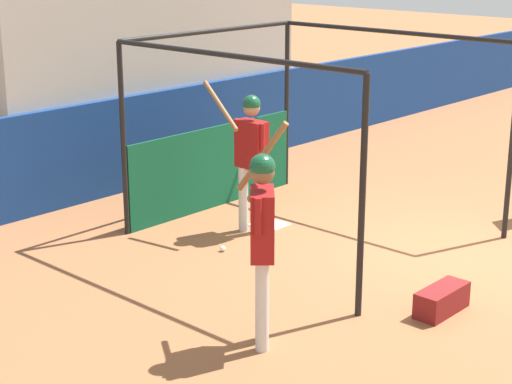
{
  "coord_description": "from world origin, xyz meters",
  "views": [
    {
      "loc": [
        -9.11,
        -4.88,
        3.82
      ],
      "look_at": [
        -2.33,
        1.35,
        1.05
      ],
      "focal_mm": 60.0,
      "sensor_mm": 36.0,
      "label": 1
    }
  ],
  "objects_px": {
    "player_waiting": "(262,230)",
    "equipment_bag": "(442,300)",
    "player_batter": "(251,149)",
    "baseball": "(223,249)"
  },
  "relations": [
    {
      "from": "player_waiting",
      "to": "equipment_bag",
      "type": "relative_size",
      "value": 3.1
    },
    {
      "from": "player_waiting",
      "to": "equipment_bag",
      "type": "distance_m",
      "value": 2.3
    },
    {
      "from": "player_batter",
      "to": "baseball",
      "type": "distance_m",
      "value": 1.38
    },
    {
      "from": "player_waiting",
      "to": "player_batter",
      "type": "bearing_deg",
      "value": 1.83
    },
    {
      "from": "player_batter",
      "to": "baseball",
      "type": "xyz_separation_m",
      "value": [
        -0.8,
        -0.26,
        -1.1
      ]
    },
    {
      "from": "equipment_bag",
      "to": "player_waiting",
      "type": "bearing_deg",
      "value": 154.03
    },
    {
      "from": "player_batter",
      "to": "player_waiting",
      "type": "distance_m",
      "value": 3.33
    },
    {
      "from": "baseball",
      "to": "player_batter",
      "type": "bearing_deg",
      "value": 17.94
    },
    {
      "from": "player_waiting",
      "to": "baseball",
      "type": "height_order",
      "value": "player_waiting"
    },
    {
      "from": "baseball",
      "to": "player_waiting",
      "type": "bearing_deg",
      "value": -126.96
    }
  ]
}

